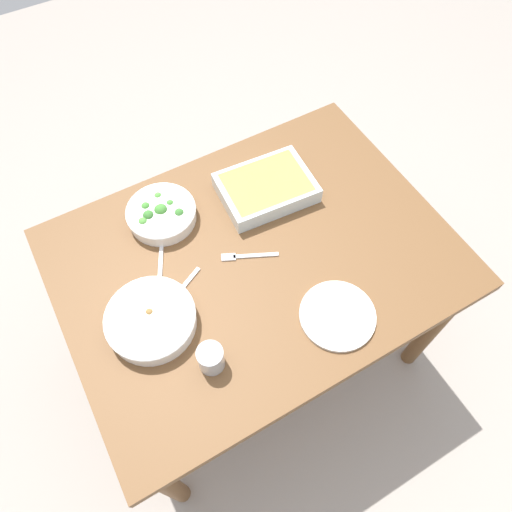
% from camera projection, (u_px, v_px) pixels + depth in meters
% --- Properties ---
extents(ground_plane, '(6.00, 6.00, 0.00)m').
position_uv_depth(ground_plane, '(256.00, 341.00, 2.10)').
color(ground_plane, '#9E9389').
extents(dining_table, '(1.20, 0.90, 0.74)m').
position_uv_depth(dining_table, '(256.00, 270.00, 1.54)').
color(dining_table, brown).
rests_on(dining_table, ground_plane).
extents(stew_bowl, '(0.26, 0.26, 0.06)m').
position_uv_depth(stew_bowl, '(151.00, 320.00, 1.32)').
color(stew_bowl, white).
rests_on(stew_bowl, dining_table).
extents(broccoli_bowl, '(0.22, 0.22, 0.07)m').
position_uv_depth(broccoli_bowl, '(161.00, 213.00, 1.51)').
color(broccoli_bowl, white).
rests_on(broccoli_bowl, dining_table).
extents(baking_dish, '(0.32, 0.24, 0.06)m').
position_uv_depth(baking_dish, '(266.00, 187.00, 1.56)').
color(baking_dish, silver).
rests_on(baking_dish, dining_table).
extents(drink_cup, '(0.07, 0.07, 0.08)m').
position_uv_depth(drink_cup, '(211.00, 359.00, 1.25)').
color(drink_cup, '#B2BCC6').
rests_on(drink_cup, dining_table).
extents(side_plate, '(0.22, 0.22, 0.01)m').
position_uv_depth(side_plate, '(337.00, 315.00, 1.35)').
color(side_plate, silver).
rests_on(side_plate, dining_table).
extents(spoon_by_stew, '(0.16, 0.10, 0.01)m').
position_uv_depth(spoon_by_stew, '(176.00, 296.00, 1.39)').
color(spoon_by_stew, silver).
rests_on(spoon_by_stew, dining_table).
extents(spoon_by_broccoli, '(0.09, 0.17, 0.01)m').
position_uv_depth(spoon_by_broccoli, '(161.00, 247.00, 1.47)').
color(spoon_by_broccoli, silver).
rests_on(spoon_by_broccoli, dining_table).
extents(fork_on_table, '(0.17, 0.09, 0.01)m').
position_uv_depth(fork_on_table, '(245.00, 256.00, 1.46)').
color(fork_on_table, silver).
rests_on(fork_on_table, dining_table).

